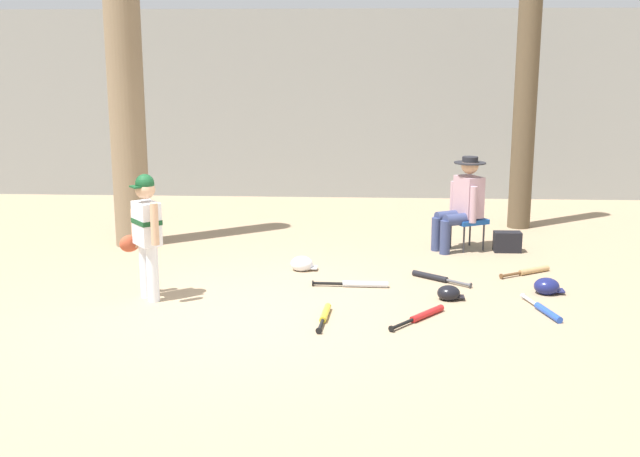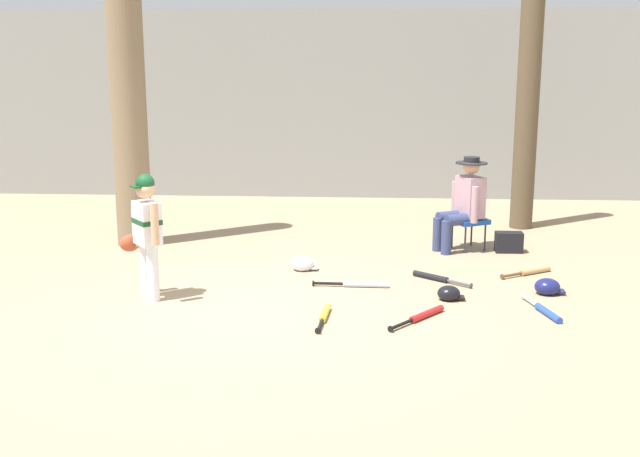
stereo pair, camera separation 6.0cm
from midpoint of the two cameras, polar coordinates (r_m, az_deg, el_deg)
name	(u,v)px [view 1 (the left image)]	position (r m, az deg, el deg)	size (l,w,h in m)	color
ground_plane	(250,315)	(7.73, -5.26, -6.26)	(60.00, 60.00, 0.00)	#9E8466
concrete_back_wall	(301,105)	(13.84, -1.47, 8.93)	(18.00, 0.36, 3.19)	gray
tree_near_player	(125,70)	(10.47, -14.06, 11.01)	(0.63, 0.63, 5.14)	#7F6B51
tree_behind_spectator	(526,96)	(11.59, 14.46, 9.22)	(0.49, 0.49, 4.27)	brown
young_ballplayer	(146,229)	(8.20, -12.67, -0.01)	(0.54, 0.49, 1.31)	white
folding_stool	(468,222)	(10.31, 10.43, 0.50)	(0.54, 0.54, 0.41)	#194C9E
seated_spectator	(462,201)	(10.20, 10.04, 1.97)	(0.67, 0.56, 1.20)	navy
handbag_beside_stool	(507,242)	(10.32, 13.20, -0.94)	(0.34, 0.18, 0.26)	black
bat_aluminum_silver	(359,284)	(8.60, 2.65, -4.03)	(0.83, 0.08, 0.07)	#B7BCC6
bat_red_barrel	(423,315)	(7.67, 7.23, -6.23)	(0.57, 0.68, 0.07)	red
bat_wood_tan	(530,271)	(9.40, 14.75, -2.99)	(0.64, 0.43, 0.07)	tan
bat_yellow_trainer	(325,315)	(7.61, 0.11, -6.26)	(0.12, 0.72, 0.07)	yellow
bat_blue_youth	(545,311)	(8.03, 15.72, -5.72)	(0.26, 0.77, 0.07)	#2347AD
bat_black_composite	(434,277)	(8.93, 8.07, -3.51)	(0.63, 0.52, 0.07)	black
batting_helmet_black	(449,293)	(8.26, 9.07, -4.63)	(0.28, 0.22, 0.16)	black
batting_helmet_navy	(547,286)	(8.68, 15.86, -4.04)	(0.32, 0.24, 0.18)	navy
batting_helmet_white	(302,264)	(9.23, -1.49, -2.56)	(0.31, 0.24, 0.18)	silver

